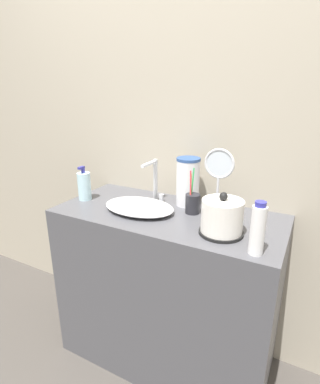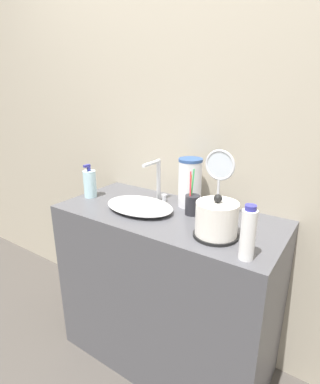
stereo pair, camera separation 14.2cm
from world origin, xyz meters
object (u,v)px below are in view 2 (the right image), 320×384
at_px(faucet, 158,179).
at_px(electric_kettle, 216,221).
at_px(shampoo_bottle, 248,234).
at_px(vanity_mirror, 219,178).
at_px(water_pitcher, 190,183).
at_px(lotion_bottle, 90,184).
at_px(toothbrush_cup, 192,204).

bearing_deg(faucet, electric_kettle, -25.61).
relative_size(faucet, shampoo_bottle, 1.12).
bearing_deg(shampoo_bottle, vanity_mirror, 128.47).
bearing_deg(faucet, shampoo_bottle, -27.30).
relative_size(vanity_mirror, water_pitcher, 1.27).
height_order(shampoo_bottle, vanity_mirror, vanity_mirror).
xyz_separation_m(lotion_bottle, shampoo_bottle, (0.93, -0.15, 0.02)).
height_order(lotion_bottle, water_pitcher, water_pitcher).
bearing_deg(lotion_bottle, electric_kettle, -4.16).
xyz_separation_m(faucet, water_pitcher, (0.17, 0.04, -0.00)).
bearing_deg(toothbrush_cup, vanity_mirror, 31.19).
distance_m(electric_kettle, toothbrush_cup, 0.24).
height_order(shampoo_bottle, water_pitcher, water_pitcher).
bearing_deg(water_pitcher, faucet, -167.05).
relative_size(faucet, lotion_bottle, 1.22).
relative_size(faucet, electric_kettle, 1.23).
height_order(toothbrush_cup, lotion_bottle, toothbrush_cup).
bearing_deg(vanity_mirror, lotion_bottle, -167.19).
distance_m(faucet, water_pitcher, 0.17).
bearing_deg(toothbrush_cup, electric_kettle, -38.75).
relative_size(shampoo_bottle, water_pitcher, 0.81).
distance_m(faucet, vanity_mirror, 0.34).
bearing_deg(toothbrush_cup, faucet, 167.66).
xyz_separation_m(electric_kettle, vanity_mirror, (-0.09, 0.21, 0.11)).
xyz_separation_m(lotion_bottle, vanity_mirror, (0.68, 0.16, 0.10)).
xyz_separation_m(toothbrush_cup, vanity_mirror, (0.10, 0.06, 0.13)).
relative_size(electric_kettle, toothbrush_cup, 0.83).
relative_size(shampoo_bottle, vanity_mirror, 0.64).
bearing_deg(faucet, lotion_bottle, -157.37).
height_order(electric_kettle, water_pitcher, water_pitcher).
height_order(toothbrush_cup, vanity_mirror, vanity_mirror).
xyz_separation_m(faucet, toothbrush_cup, (0.23, -0.05, -0.07)).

